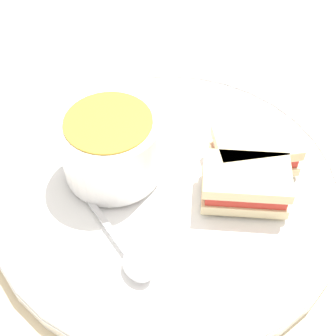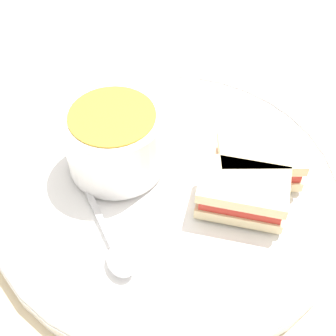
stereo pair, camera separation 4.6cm
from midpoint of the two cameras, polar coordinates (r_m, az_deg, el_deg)
The scene contains 6 objects.
ground_plane at distance 0.49m, azimuth 2.69°, elevation -3.13°, with size 2.40×2.40×0.00m, color beige.
plate at distance 0.48m, azimuth 2.73°, elevation -2.37°, with size 0.36×0.36×0.02m.
soup_bowl at distance 0.46m, azimuth -3.70°, elevation 3.28°, with size 0.10×0.10×0.07m.
spoon at distance 0.42m, azimuth -3.11°, elevation -10.53°, with size 0.12×0.03×0.01m.
sandwich_half_near at distance 0.45m, azimuth 11.99°, elevation -3.14°, with size 0.10×0.09×0.04m.
sandwich_half_far at distance 0.48m, azimuth 13.77°, elevation 0.77°, with size 0.09×0.10×0.04m.
Camera 2 is at (0.25, -0.17, 0.39)m, focal length 50.00 mm.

